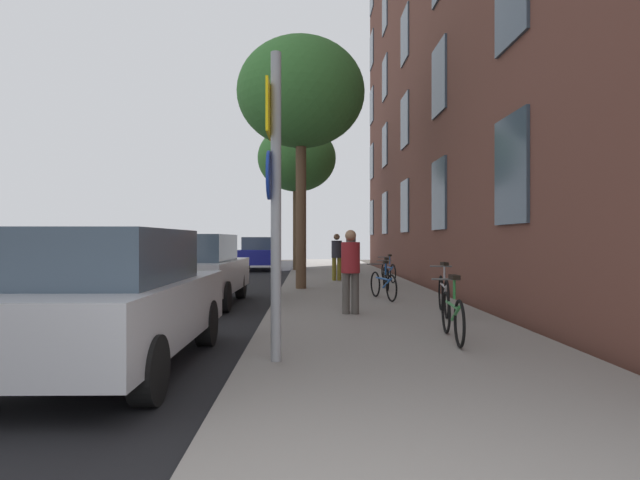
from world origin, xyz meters
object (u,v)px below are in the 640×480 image
at_px(tree_near, 301,94).
at_px(bicycle_3, 386,277).
at_px(tree_far, 297,159).
at_px(bicycle_5, 348,267).
at_px(car_2, 260,253).
at_px(bicycle_4, 388,271).
at_px(car_0, 112,298).
at_px(pedestrian_0, 351,266).
at_px(pedestrian_2, 351,250).
at_px(bicycle_1, 444,294).
at_px(bicycle_2, 383,284).
at_px(sign_post, 274,188).
at_px(traffic_light, 302,215).
at_px(car_1, 196,269).
at_px(pedestrian_1, 337,254).
at_px(bicycle_0, 452,315).

relative_size(tree_near, bicycle_3, 4.41).
distance_m(tree_far, bicycle_5, 6.74).
height_order(bicycle_5, car_2, car_2).
height_order(bicycle_4, car_0, car_0).
distance_m(pedestrian_0, car_0, 4.73).
xyz_separation_m(tree_far, pedestrian_0, (1.33, -13.84, -4.20)).
xyz_separation_m(pedestrian_2, car_0, (-3.93, -14.24, -0.27)).
xyz_separation_m(tree_far, bicycle_1, (3.06, -13.94, -4.72)).
height_order(bicycle_2, car_0, car_0).
bearing_deg(bicycle_2, tree_near, 126.18).
distance_m(sign_post, bicycle_2, 6.52).
bearing_deg(bicycle_5, sign_post, -98.16).
bearing_deg(tree_near, traffic_light, 90.51).
bearing_deg(car_0, car_2, 90.58).
xyz_separation_m(bicycle_1, car_1, (-5.10, 2.34, 0.34)).
bearing_deg(bicycle_3, traffic_light, 103.69).
xyz_separation_m(bicycle_1, bicycle_5, (-1.03, 9.60, -0.01)).
height_order(pedestrian_2, car_1, pedestrian_2).
relative_size(bicycle_1, car_1, 0.42).
relative_size(bicycle_2, pedestrian_1, 1.02).
distance_m(bicycle_0, car_2, 18.83).
height_order(bicycle_1, bicycle_4, bicycle_1).
distance_m(bicycle_0, car_1, 6.60).
bearing_deg(sign_post, pedestrian_1, 83.24).
height_order(tree_near, car_1, tree_near).
bearing_deg(traffic_light, car_2, 156.69).
height_order(tree_near, pedestrian_2, tree_near).
relative_size(car_0, car_1, 1.01).
distance_m(bicycle_4, car_0, 11.77).
distance_m(pedestrian_0, pedestrian_2, 10.66).
bearing_deg(car_1, pedestrian_1, 57.38).
distance_m(bicycle_0, bicycle_1, 2.46).
relative_size(bicycle_2, car_1, 0.40).
relative_size(bicycle_2, bicycle_5, 0.96).
distance_m(sign_post, bicycle_5, 13.37).
bearing_deg(car_2, pedestrian_1, -67.01).
relative_size(bicycle_1, bicycle_4, 1.03).
bearing_deg(pedestrian_1, car_2, 112.99).
xyz_separation_m(traffic_light, pedestrian_0, (1.10, -14.87, -1.67)).
xyz_separation_m(tree_near, car_2, (-2.23, 10.81, -4.82)).
distance_m(bicycle_3, pedestrian_1, 3.35).
relative_size(pedestrian_0, car_1, 0.39).
xyz_separation_m(bicycle_5, pedestrian_2, (0.19, 1.13, 0.62)).
height_order(tree_near, bicycle_0, tree_near).
height_order(bicycle_2, bicycle_3, bicycle_2).
xyz_separation_m(bicycle_5, pedestrian_1, (-0.53, -1.73, 0.54)).
bearing_deg(car_1, pedestrian_2, 63.06).
bearing_deg(bicycle_3, tree_far, 106.55).
relative_size(bicycle_4, car_1, 0.41).
relative_size(bicycle_2, car_2, 0.37).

